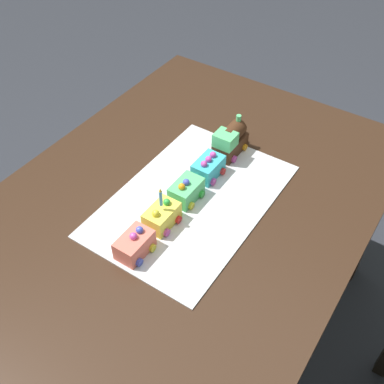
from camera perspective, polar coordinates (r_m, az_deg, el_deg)
ground_plane at (r=1.95m, az=-1.01°, el=-16.59°), size 8.00×8.00×0.00m
dining_table at (r=1.42m, az=-1.33°, el=-4.28°), size 1.40×1.00×0.74m
cake_board at (r=1.35m, az=0.00°, el=-0.97°), size 0.60×0.40×0.00m
cake_locomotive at (r=1.48m, az=4.70°, el=6.28°), size 0.14×0.08×0.12m
cake_car_hopper_turquoise at (r=1.40m, az=2.00°, el=3.01°), size 0.10×0.08×0.07m
cake_car_tanker_mint_green at (r=1.33m, az=-0.72°, el=0.15°), size 0.10×0.08×0.07m
cake_car_flatbed_lemon at (r=1.26m, az=-3.71°, el=-2.96°), size 0.10×0.08×0.07m
cake_car_caboose_coral at (r=1.21m, az=-7.03°, el=-6.39°), size 0.10×0.08×0.07m
birthday_candle at (r=1.21m, az=-3.85°, el=-0.62°), size 0.01×0.01×0.06m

